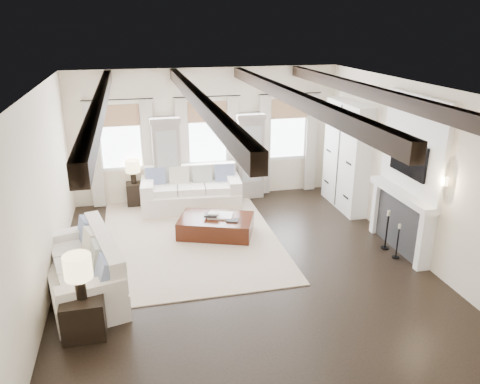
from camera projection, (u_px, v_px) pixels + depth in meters
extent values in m
plane|color=black|center=(243.00, 267.00, 8.53)|extent=(7.50, 7.50, 0.00)
cube|color=white|center=(207.00, 135.00, 11.40)|extent=(6.50, 0.04, 3.20)
cube|color=white|center=(333.00, 307.00, 4.55)|extent=(6.50, 0.04, 3.20)
cube|color=white|center=(40.00, 199.00, 7.28)|extent=(0.04, 7.50, 3.20)
cube|color=white|center=(413.00, 171.00, 8.67)|extent=(0.04, 7.50, 3.20)
cube|color=white|center=(243.00, 89.00, 7.42)|extent=(6.50, 7.50, 0.04)
cube|color=black|center=(100.00, 102.00, 7.00)|extent=(0.16, 7.40, 0.22)
cube|color=black|center=(197.00, 98.00, 7.31)|extent=(0.16, 7.40, 0.22)
cube|color=black|center=(288.00, 95.00, 7.63)|extent=(0.16, 7.40, 0.22)
cube|color=black|center=(369.00, 92.00, 7.94)|extent=(0.16, 7.40, 0.22)
cube|color=white|center=(121.00, 138.00, 10.92)|extent=(0.90, 0.03, 1.45)
cube|color=#AA7C58|center=(119.00, 116.00, 10.68)|extent=(0.94, 0.04, 0.50)
cube|color=beige|center=(95.00, 156.00, 10.83)|extent=(0.28, 0.08, 2.50)
cube|color=beige|center=(149.00, 153.00, 11.09)|extent=(0.28, 0.08, 2.50)
cylinder|color=black|center=(117.00, 100.00, 10.51)|extent=(1.60, 0.02, 0.02)
cube|color=white|center=(207.00, 133.00, 11.36)|extent=(0.90, 0.03, 1.45)
cube|color=#AA7C58|center=(207.00, 112.00, 11.12)|extent=(0.94, 0.04, 0.50)
cube|color=beige|center=(183.00, 151.00, 11.27)|extent=(0.28, 0.08, 2.50)
cube|color=beige|center=(233.00, 148.00, 11.53)|extent=(0.28, 0.08, 2.50)
cylinder|color=black|center=(207.00, 96.00, 10.95)|extent=(1.60, 0.02, 0.02)
cube|color=white|center=(287.00, 129.00, 11.80)|extent=(0.90, 0.03, 1.45)
cube|color=#AA7C58|center=(289.00, 108.00, 11.56)|extent=(0.94, 0.04, 0.50)
cube|color=beige|center=(265.00, 146.00, 11.70)|extent=(0.28, 0.08, 2.50)
cube|color=beige|center=(311.00, 143.00, 11.97)|extent=(0.28, 0.08, 2.50)
cylinder|color=black|center=(290.00, 94.00, 11.39)|extent=(1.60, 0.02, 0.02)
cube|color=#A39991|center=(167.00, 164.00, 11.19)|extent=(0.64, 0.38, 2.00)
cube|color=#B2B7BA|center=(167.00, 160.00, 10.96)|extent=(0.48, 0.02, 1.40)
cube|color=#A39991|center=(164.00, 120.00, 10.82)|extent=(0.70, 0.42, 0.12)
cube|color=#A39991|center=(250.00, 158.00, 11.63)|extent=(0.64, 0.38, 2.00)
cube|color=#B2B7BA|center=(252.00, 155.00, 11.39)|extent=(0.48, 0.02, 1.40)
cube|color=#A39991|center=(250.00, 116.00, 11.26)|extent=(0.70, 0.42, 0.12)
cube|color=#252527|center=(402.00, 223.00, 9.01)|extent=(0.18, 1.50, 1.10)
cube|color=black|center=(400.00, 230.00, 9.06)|extent=(0.10, 0.90, 0.70)
cube|color=white|center=(425.00, 242.00, 8.25)|extent=(0.26, 0.14, 1.10)
cube|color=white|center=(379.00, 208.00, 9.75)|extent=(0.26, 0.14, 1.10)
cube|color=white|center=(402.00, 194.00, 8.79)|extent=(0.32, 1.90, 0.12)
cube|color=white|center=(414.00, 145.00, 8.49)|extent=(0.10, 1.90, 1.80)
cube|color=black|center=(409.00, 158.00, 8.56)|extent=(0.07, 1.10, 0.64)
cylinder|color=#FFD899|center=(445.00, 181.00, 7.64)|extent=(0.10, 0.10, 0.14)
cube|color=silver|center=(346.00, 156.00, 10.90)|extent=(0.40, 1.70, 2.50)
cube|color=black|center=(338.00, 157.00, 10.85)|extent=(0.01, 0.02, 2.40)
cube|color=beige|center=(190.00, 236.00, 9.70)|extent=(3.48, 4.72, 0.02)
cube|color=white|center=(192.00, 199.00, 11.13)|extent=(2.39, 1.24, 0.44)
cube|color=white|center=(190.00, 174.00, 11.33)|extent=(2.21, 0.43, 0.55)
cube|color=white|center=(148.00, 187.00, 10.87)|extent=(0.37, 1.01, 0.29)
cube|color=white|center=(234.00, 183.00, 11.14)|extent=(0.37, 1.01, 0.29)
cube|color=white|center=(164.00, 190.00, 10.89)|extent=(0.67, 0.71, 0.15)
cube|color=white|center=(191.00, 188.00, 10.97)|extent=(0.67, 0.71, 0.15)
cube|color=white|center=(218.00, 187.00, 11.06)|extent=(0.67, 0.71, 0.15)
cube|color=slate|center=(155.00, 177.00, 11.03)|extent=(0.48, 0.28, 0.48)
cube|color=silver|center=(179.00, 176.00, 11.11)|extent=(0.48, 0.28, 0.48)
cube|color=beige|center=(202.00, 175.00, 11.18)|extent=(0.48, 0.28, 0.48)
cube|color=slate|center=(225.00, 174.00, 11.26)|extent=(0.48, 0.28, 0.48)
cube|color=white|center=(83.00, 281.00, 7.64)|extent=(1.52, 2.44, 0.43)
cube|color=white|center=(104.00, 249.00, 7.64)|extent=(0.73, 2.16, 0.54)
cube|color=white|center=(72.00, 238.00, 8.35)|extent=(1.01, 0.50, 0.28)
cube|color=white|center=(91.00, 292.00, 6.68)|extent=(1.01, 0.50, 0.28)
cube|color=white|center=(72.00, 250.00, 8.04)|extent=(0.77, 0.74, 0.15)
cube|color=white|center=(77.00, 266.00, 7.52)|extent=(0.77, 0.74, 0.15)
cube|color=white|center=(84.00, 284.00, 6.99)|extent=(0.77, 0.74, 0.15)
cube|color=slate|center=(84.00, 231.00, 8.23)|extent=(0.33, 0.50, 0.47)
cube|color=silver|center=(90.00, 243.00, 7.78)|extent=(0.33, 0.50, 0.47)
cube|color=beige|center=(96.00, 257.00, 7.32)|extent=(0.33, 0.50, 0.47)
cube|color=slate|center=(103.00, 273.00, 6.87)|extent=(0.33, 0.50, 0.47)
cube|color=black|center=(216.00, 226.00, 9.73)|extent=(1.72, 1.40, 0.39)
cube|color=white|center=(220.00, 216.00, 9.71)|extent=(0.60, 0.53, 0.04)
cube|color=#262628|center=(211.00, 215.00, 9.62)|extent=(0.31, 0.28, 0.04)
cube|color=beige|center=(214.00, 213.00, 9.63)|extent=(0.27, 0.24, 0.03)
cube|color=#262628|center=(232.00, 220.00, 9.49)|extent=(0.29, 0.25, 0.03)
cube|color=black|center=(84.00, 315.00, 6.62)|extent=(0.59, 0.59, 0.59)
cylinder|color=black|center=(80.00, 288.00, 6.46)|extent=(0.15, 0.15, 0.32)
cylinder|color=#F9D89E|center=(78.00, 267.00, 6.35)|extent=(0.38, 0.38, 0.34)
cube|color=black|center=(135.00, 194.00, 11.29)|extent=(0.37, 0.37, 0.56)
cylinder|color=black|center=(133.00, 178.00, 11.15)|extent=(0.13, 0.13, 0.28)
cylinder|color=#F9D89E|center=(132.00, 166.00, 11.05)|extent=(0.34, 0.34, 0.30)
cylinder|color=black|center=(396.00, 257.00, 8.84)|extent=(0.14, 0.14, 0.02)
cylinder|color=black|center=(397.00, 243.00, 8.74)|extent=(0.03, 0.03, 0.62)
cylinder|color=beige|center=(400.00, 226.00, 8.62)|extent=(0.05, 0.05, 0.09)
cylinder|color=black|center=(385.00, 248.00, 9.21)|extent=(0.16, 0.16, 0.02)
cylinder|color=black|center=(387.00, 232.00, 9.09)|extent=(0.03, 0.03, 0.71)
cylinder|color=beige|center=(389.00, 213.00, 8.96)|extent=(0.06, 0.06, 0.10)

